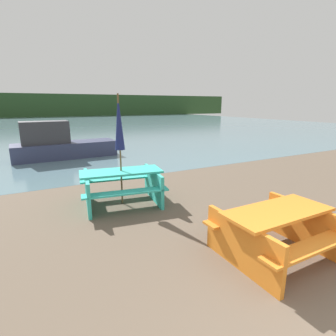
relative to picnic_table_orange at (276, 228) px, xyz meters
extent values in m
cube|color=slate|center=(-0.62, 30.00, -0.44)|extent=(60.00, 50.00, 0.00)
cube|color=#284723|center=(-0.62, 50.00, 1.56)|extent=(80.00, 1.60, 4.00)
cube|color=orange|center=(0.00, 0.00, 0.26)|extent=(1.61, 0.70, 0.04)
cube|color=orange|center=(0.00, -0.55, -0.01)|extent=(1.61, 0.28, 0.04)
cube|color=orange|center=(0.00, 0.55, -0.01)|extent=(1.61, 0.28, 0.04)
cube|color=orange|center=(-0.66, 0.00, -0.10)|extent=(0.07, 1.38, 0.68)
cube|color=orange|center=(0.66, 0.00, -0.10)|extent=(0.07, 1.38, 0.68)
cube|color=#33B7A8|center=(-1.29, 3.09, 0.30)|extent=(1.85, 0.96, 0.04)
cube|color=#33B7A8|center=(-1.38, 2.55, 0.00)|extent=(1.78, 0.55, 0.04)
cube|color=#33B7A8|center=(-1.20, 3.63, 0.00)|extent=(1.78, 0.55, 0.04)
cube|color=#33B7A8|center=(-2.02, 3.20, -0.08)|extent=(0.28, 1.37, 0.72)
cube|color=#33B7A8|center=(-0.56, 2.97, -0.08)|extent=(0.28, 1.37, 0.72)
cylinder|color=brown|center=(-1.29, 3.09, 0.77)|extent=(0.04, 0.04, 2.41)
cone|color=navy|center=(-1.29, 3.09, 1.38)|extent=(0.21, 0.21, 1.17)
cube|color=#333856|center=(-1.67, 9.28, -0.12)|extent=(4.08, 1.40, 0.64)
cube|color=#333338|center=(-2.40, 9.26, 0.65)|extent=(1.80, 0.95, 0.89)
camera|label=1|loc=(-3.02, -2.32, 1.75)|focal=28.00mm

